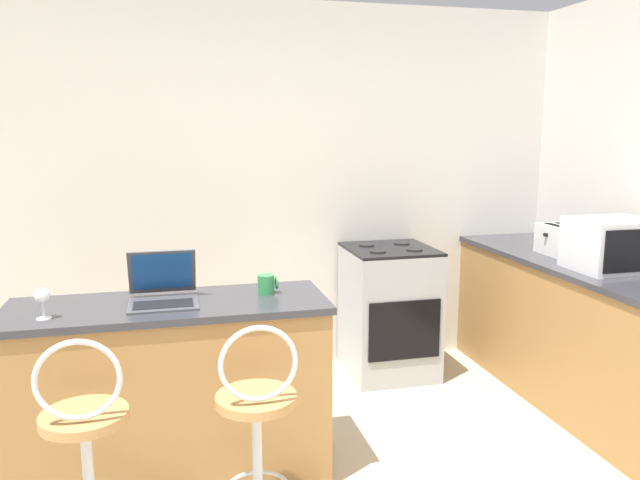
% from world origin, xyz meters
% --- Properties ---
extents(wall_back, '(12.00, 0.06, 2.60)m').
position_xyz_m(wall_back, '(0.00, 2.35, 1.30)').
color(wall_back, silver).
rests_on(wall_back, ground_plane).
extents(breakfast_bar, '(1.52, 0.56, 0.92)m').
position_xyz_m(breakfast_bar, '(-0.54, 0.95, 0.46)').
color(breakfast_bar, '#9E703D').
rests_on(breakfast_bar, ground_plane).
extents(counter_right, '(0.68, 2.85, 0.92)m').
position_xyz_m(counter_right, '(2.00, 0.91, 0.46)').
color(counter_right, '#9E703D').
rests_on(counter_right, ground_plane).
extents(bar_stool_near, '(0.40, 0.40, 0.98)m').
position_xyz_m(bar_stool_near, '(-0.88, 0.39, 0.45)').
color(bar_stool_near, silver).
rests_on(bar_stool_near, ground_plane).
extents(bar_stool_far, '(0.40, 0.40, 0.98)m').
position_xyz_m(bar_stool_far, '(-0.20, 0.39, 0.45)').
color(bar_stool_far, silver).
rests_on(bar_stool_far, ground_plane).
extents(laptop, '(0.32, 0.33, 0.24)m').
position_xyz_m(laptop, '(-0.56, 0.97, 0.98)').
color(laptop, '#47474C').
rests_on(laptop, breakfast_bar).
extents(microwave, '(0.45, 0.39, 0.30)m').
position_xyz_m(microwave, '(1.99, 1.04, 1.07)').
color(microwave, silver).
rests_on(microwave, counter_right).
extents(toaster, '(0.23, 0.29, 0.20)m').
position_xyz_m(toaster, '(1.98, 1.51, 1.02)').
color(toaster, silver).
rests_on(toaster, counter_right).
extents(stove_range, '(0.59, 0.61, 0.93)m').
position_xyz_m(stove_range, '(0.98, 2.00, 0.46)').
color(stove_range, '#9EA3A8').
rests_on(stove_range, ground_plane).
extents(wine_glass_tall, '(0.07, 0.07, 0.14)m').
position_xyz_m(wine_glass_tall, '(-1.07, 0.81, 1.02)').
color(wine_glass_tall, silver).
rests_on(wine_glass_tall, breakfast_bar).
extents(mug_green, '(0.10, 0.08, 0.10)m').
position_xyz_m(mug_green, '(-0.06, 0.99, 0.97)').
color(mug_green, '#338447').
rests_on(mug_green, breakfast_bar).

